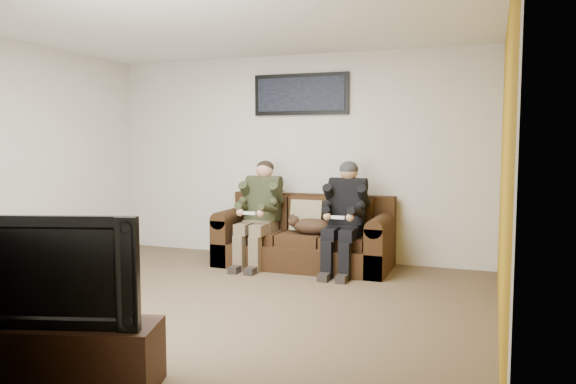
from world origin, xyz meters
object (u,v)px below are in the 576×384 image
at_px(sofa, 306,239).
at_px(tv_stand, 53,355).
at_px(television, 50,269).
at_px(person_right, 345,211).
at_px(framed_poster, 301,94).
at_px(cat, 310,226).
at_px(person_left, 260,207).

height_order(sofa, tv_stand, sofa).
bearing_deg(sofa, television, -95.70).
bearing_deg(tv_stand, sofa, 67.75).
height_order(sofa, person_right, person_right).
relative_size(sofa, framed_poster, 1.66).
distance_m(cat, framed_poster, 1.71).
relative_size(cat, framed_poster, 0.53).
xyz_separation_m(person_left, tv_stand, (0.16, -3.60, -0.51)).
bearing_deg(person_left, cat, 0.17).
distance_m(person_left, cat, 0.68).
height_order(person_left, person_right, person_right).
relative_size(person_right, cat, 1.94).
bearing_deg(cat, tv_stand, -97.78).
distance_m(person_left, tv_stand, 3.64).
height_order(person_left, tv_stand, person_left).
relative_size(person_left, cat, 1.93).
bearing_deg(framed_poster, tv_stand, -92.43).
bearing_deg(person_left, framed_poster, 59.53).
bearing_deg(person_right, person_left, -179.98).
relative_size(person_left, tv_stand, 0.99).
height_order(person_left, framed_poster, framed_poster).
bearing_deg(tv_stand, television, 0.00).
height_order(framed_poster, television, framed_poster).
relative_size(framed_poster, tv_stand, 0.97).
bearing_deg(framed_poster, cat, -60.71).
bearing_deg(sofa, framed_poster, 117.03).
bearing_deg(person_left, sofa, 17.98).
xyz_separation_m(person_left, television, (0.16, -3.60, 0.04)).
bearing_deg(sofa, tv_stand, -95.70).
relative_size(person_right, framed_poster, 1.02).
distance_m(person_left, framed_poster, 1.54).
relative_size(sofa, tv_stand, 1.61).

